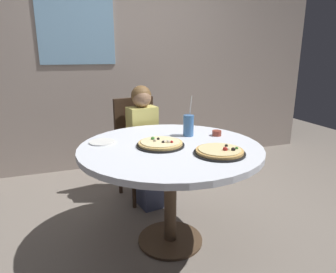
# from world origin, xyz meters

# --- Properties ---
(ground_plane) EXTENTS (8.00, 8.00, 0.00)m
(ground_plane) POSITION_xyz_m (0.00, 0.00, 0.00)
(ground_plane) COLOR slate
(wall_with_window) EXTENTS (5.20, 0.14, 2.90)m
(wall_with_window) POSITION_xyz_m (-0.00, 1.79, 1.45)
(wall_with_window) COLOR #A8998E
(wall_with_window) RESTS_ON ground_plane
(dining_table) EXTENTS (1.25, 1.25, 0.75)m
(dining_table) POSITION_xyz_m (0.00, 0.00, 0.66)
(dining_table) COLOR silver
(dining_table) RESTS_ON ground_plane
(chair_wooden) EXTENTS (0.47, 0.47, 0.95)m
(chair_wooden) POSITION_xyz_m (-0.02, 0.87, 0.53)
(chair_wooden) COLOR #382619
(chair_wooden) RESTS_ON ground_plane
(diner_child) EXTENTS (0.31, 0.43, 1.08)m
(diner_child) POSITION_xyz_m (0.01, 0.69, 0.48)
(diner_child) COLOR #3F4766
(diner_child) RESTS_ON ground_plane
(pizza_veggie) EXTENTS (0.32, 0.32, 0.05)m
(pizza_veggie) POSITION_xyz_m (0.23, -0.27, 0.77)
(pizza_veggie) COLOR black
(pizza_veggie) RESTS_ON dining_table
(pizza_cheese) EXTENTS (0.33, 0.33, 0.05)m
(pizza_cheese) POSITION_xyz_m (-0.07, 0.01, 0.77)
(pizza_cheese) COLOR black
(pizza_cheese) RESTS_ON dining_table
(soda_cup) EXTENTS (0.08, 0.08, 0.31)m
(soda_cup) POSITION_xyz_m (0.21, 0.19, 0.83)
(soda_cup) COLOR #3F72B2
(soda_cup) RESTS_ON dining_table
(sauce_bowl) EXTENTS (0.07, 0.07, 0.04)m
(sauce_bowl) POSITION_xyz_m (0.42, 0.12, 0.77)
(sauce_bowl) COLOR brown
(sauce_bowl) RESTS_ON dining_table
(plate_small) EXTENTS (0.18, 0.18, 0.01)m
(plate_small) POSITION_xyz_m (-0.43, 0.22, 0.76)
(plate_small) COLOR white
(plate_small) RESTS_ON dining_table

